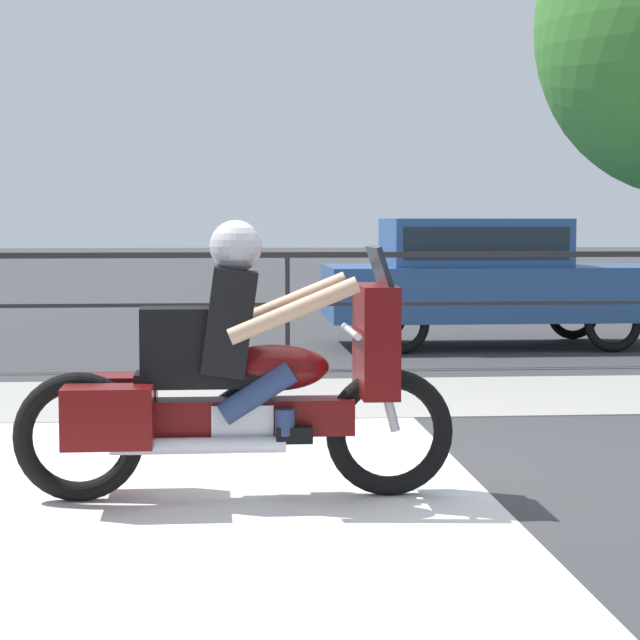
{
  "coord_description": "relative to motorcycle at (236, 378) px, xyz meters",
  "views": [
    {
      "loc": [
        -0.77,
        -7.36,
        1.56
      ],
      "look_at": [
        -0.09,
        0.58,
        0.91
      ],
      "focal_mm": 70.0,
      "sensor_mm": 36.0,
      "label": 1
    }
  ],
  "objects": [
    {
      "name": "sidewalk_band",
      "position": [
        0.65,
        3.89,
        -0.67
      ],
      "size": [
        44.0,
        2.4,
        0.01
      ],
      "primitive_type": "cube",
      "color": "#99968E",
      "rests_on": "ground"
    },
    {
      "name": "motorcycle",
      "position": [
        0.0,
        0.0,
        0.0
      ],
      "size": [
        2.45,
        0.76,
        1.55
      ],
      "rotation": [
        0.0,
        0.0,
        0.0
      ],
      "color": "black",
      "rests_on": "ground"
    },
    {
      "name": "parked_car",
      "position": [
        3.18,
        8.08,
        0.22
      ],
      "size": [
        4.05,
        1.77,
        1.56
      ],
      "rotation": [
        0.0,
        0.0,
        -0.05
      ],
      "color": "#284C84",
      "rests_on": "ground"
    },
    {
      "name": "ground_plane",
      "position": [
        0.65,
        0.49,
        -0.68
      ],
      "size": [
        120.0,
        120.0,
        0.0
      ],
      "primitive_type": "plane",
      "color": "#38383A"
    },
    {
      "name": "crosswalk_band",
      "position": [
        -0.42,
        0.29,
        -0.67
      ],
      "size": [
        3.7,
        6.0,
        0.01
      ],
      "primitive_type": "cube",
      "color": "silver",
      "rests_on": "ground"
    },
    {
      "name": "fence_railing",
      "position": [
        0.65,
        6.07,
        0.28
      ],
      "size": [
        36.0,
        0.05,
        1.21
      ],
      "color": "#232326",
      "rests_on": "ground"
    }
  ]
}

